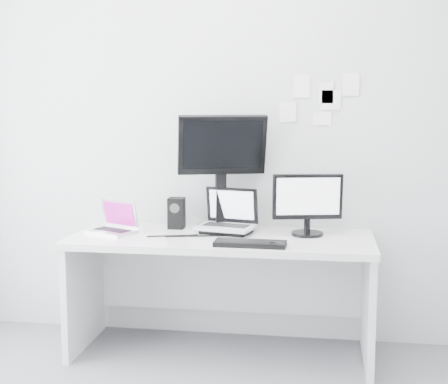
% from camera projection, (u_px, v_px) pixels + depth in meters
% --- Properties ---
extents(back_wall, '(3.60, 0.00, 3.60)m').
position_uv_depth(back_wall, '(230.00, 129.00, 4.13)').
color(back_wall, silver).
rests_on(back_wall, ground).
extents(desk, '(1.80, 0.70, 0.73)m').
position_uv_depth(desk, '(221.00, 296.00, 3.92)').
color(desk, silver).
rests_on(desk, ground).
extents(macbook, '(0.34, 0.31, 0.21)m').
position_uv_depth(macbook, '(111.00, 216.00, 3.95)').
color(macbook, silver).
rests_on(macbook, desk).
extents(speaker, '(0.11, 0.11, 0.20)m').
position_uv_depth(speaker, '(176.00, 213.00, 4.10)').
color(speaker, black).
rests_on(speaker, desk).
extents(dell_laptop, '(0.38, 0.33, 0.28)m').
position_uv_depth(dell_laptop, '(226.00, 211.00, 3.94)').
color(dell_laptop, '#B7BABF').
rests_on(dell_laptop, desk).
extents(rear_monitor, '(0.58, 0.35, 0.74)m').
position_uv_depth(rear_monitor, '(222.00, 171.00, 4.02)').
color(rear_monitor, black).
rests_on(rear_monitor, desk).
extents(samsung_monitor, '(0.45, 0.28, 0.38)m').
position_uv_depth(samsung_monitor, '(308.00, 204.00, 3.87)').
color(samsung_monitor, black).
rests_on(samsung_monitor, desk).
extents(keyboard, '(0.40, 0.15, 0.03)m').
position_uv_depth(keyboard, '(250.00, 244.00, 3.61)').
color(keyboard, black).
rests_on(keyboard, desk).
extents(mouse, '(0.12, 0.10, 0.03)m').
position_uv_depth(mouse, '(275.00, 245.00, 3.57)').
color(mouse, black).
rests_on(mouse, desk).
extents(wall_note_0, '(0.10, 0.00, 0.14)m').
position_uv_depth(wall_note_0, '(302.00, 86.00, 4.02)').
color(wall_note_0, white).
rests_on(wall_note_0, back_wall).
extents(wall_note_1, '(0.09, 0.00, 0.13)m').
position_uv_depth(wall_note_1, '(326.00, 93.00, 4.00)').
color(wall_note_1, white).
rests_on(wall_note_1, back_wall).
extents(wall_note_2, '(0.10, 0.00, 0.14)m').
position_uv_depth(wall_note_2, '(351.00, 84.00, 3.97)').
color(wall_note_2, white).
rests_on(wall_note_2, back_wall).
extents(wall_note_3, '(0.11, 0.00, 0.08)m').
position_uv_depth(wall_note_3, '(322.00, 119.00, 4.02)').
color(wall_note_3, white).
rests_on(wall_note_3, back_wall).
extents(wall_note_4, '(0.12, 0.00, 0.12)m').
position_uv_depth(wall_note_4, '(331.00, 100.00, 4.00)').
color(wall_note_4, white).
rests_on(wall_note_4, back_wall).
extents(wall_note_5, '(0.10, 0.00, 0.12)m').
position_uv_depth(wall_note_5, '(288.00, 112.00, 4.05)').
color(wall_note_5, white).
rests_on(wall_note_5, back_wall).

